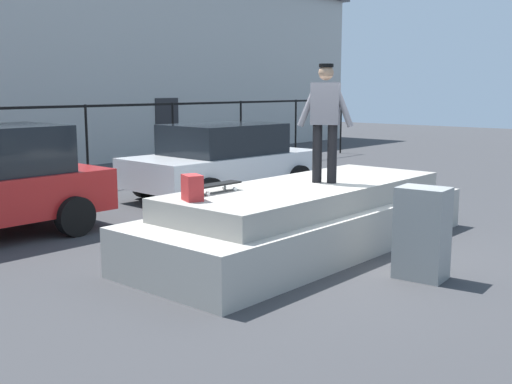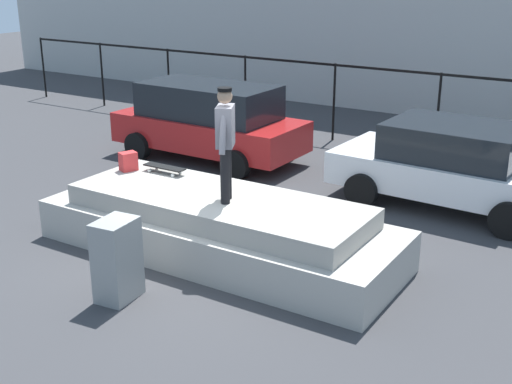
% 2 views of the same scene
% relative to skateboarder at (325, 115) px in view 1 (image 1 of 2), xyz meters
% --- Properties ---
extents(ground_plane, '(60.00, 60.00, 0.00)m').
position_rel_skateboarder_xyz_m(ground_plane, '(-0.43, -0.38, -1.95)').
color(ground_plane, '#38383A').
extents(concrete_ledge, '(5.81, 2.09, 0.96)m').
position_rel_skateboarder_xyz_m(concrete_ledge, '(-0.23, 0.11, -1.51)').
color(concrete_ledge, '#ADA89E').
rests_on(concrete_ledge, ground_plane).
extents(skateboarder, '(0.45, 0.77, 1.72)m').
position_rel_skateboarder_xyz_m(skateboarder, '(0.00, 0.00, 0.00)').
color(skateboarder, black).
rests_on(skateboarder, concrete_ledge).
extents(skateboard, '(0.79, 0.23, 0.12)m').
position_rel_skateboarder_xyz_m(skateboard, '(-1.67, 0.58, -0.89)').
color(skateboard, black).
rests_on(skateboard, concrete_ledge).
extents(backpack, '(0.29, 0.34, 0.32)m').
position_rel_skateboarder_xyz_m(backpack, '(-2.30, 0.37, -0.83)').
color(backpack, red).
rests_on(backpack, concrete_ledge).
extents(car_white_sedan_mid, '(4.42, 2.38, 1.57)m').
position_rel_skateboarder_xyz_m(car_white_sedan_mid, '(2.21, 4.20, -1.13)').
color(car_white_sedan_mid, white).
rests_on(car_white_sedan_mid, ground_plane).
extents(utility_box, '(0.50, 0.64, 1.14)m').
position_rel_skateboarder_xyz_m(utility_box, '(-0.53, -1.85, -1.38)').
color(utility_box, gray).
rests_on(utility_box, ground_plane).
extents(fence_row, '(24.06, 0.06, 1.96)m').
position_rel_skateboarder_xyz_m(fence_row, '(-0.43, 7.37, -0.55)').
color(fence_row, black).
rests_on(fence_row, ground_plane).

